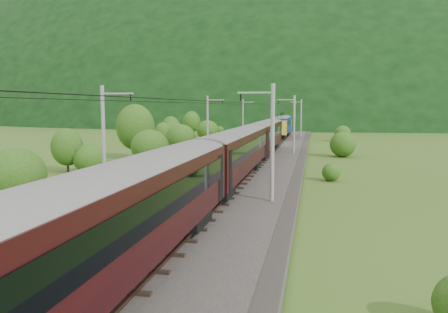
# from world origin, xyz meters

# --- Properties ---
(ground) EXTENTS (600.00, 600.00, 0.00)m
(ground) POSITION_xyz_m (0.00, 0.00, 0.00)
(ground) COLOR #3C581B
(ground) RESTS_ON ground
(railbed) EXTENTS (14.00, 220.00, 0.30)m
(railbed) POSITION_xyz_m (0.00, 10.00, 0.15)
(railbed) COLOR #38332D
(railbed) RESTS_ON ground
(track_left) EXTENTS (2.40, 220.00, 0.27)m
(track_left) POSITION_xyz_m (-2.40, 10.00, 0.37)
(track_left) COLOR brown
(track_left) RESTS_ON railbed
(track_right) EXTENTS (2.40, 220.00, 0.27)m
(track_right) POSITION_xyz_m (2.40, 10.00, 0.37)
(track_right) COLOR brown
(track_right) RESTS_ON railbed
(catenary_left) EXTENTS (2.54, 192.28, 8.00)m
(catenary_left) POSITION_xyz_m (-6.12, 32.00, 4.50)
(catenary_left) COLOR gray
(catenary_left) RESTS_ON railbed
(catenary_right) EXTENTS (2.54, 192.28, 8.00)m
(catenary_right) POSITION_xyz_m (6.12, 32.00, 4.50)
(catenary_right) COLOR gray
(catenary_right) RESTS_ON railbed
(overhead_wires) EXTENTS (4.83, 198.00, 0.03)m
(overhead_wires) POSITION_xyz_m (0.00, 10.00, 7.10)
(overhead_wires) COLOR black
(overhead_wires) RESTS_ON ground
(mountain_main) EXTENTS (504.00, 360.00, 244.00)m
(mountain_main) POSITION_xyz_m (0.00, 260.00, 0.00)
(mountain_main) COLOR black
(mountain_main) RESTS_ON ground
(mountain_ridge) EXTENTS (336.00, 280.00, 132.00)m
(mountain_ridge) POSITION_xyz_m (-120.00, 300.00, 0.00)
(mountain_ridge) COLOR black
(mountain_ridge) RESTS_ON ground
(train) EXTENTS (3.01, 143.52, 5.23)m
(train) POSITION_xyz_m (2.40, -4.56, 3.56)
(train) COLOR black
(train) RESTS_ON ground
(hazard_post_near) EXTENTS (0.18, 0.18, 1.68)m
(hazard_post_near) POSITION_xyz_m (-0.42, 28.46, 1.14)
(hazard_post_near) COLOR red
(hazard_post_near) RESTS_ON railbed
(hazard_post_far) EXTENTS (0.18, 0.18, 1.71)m
(hazard_post_far) POSITION_xyz_m (0.39, 30.34, 1.16)
(hazard_post_far) COLOR red
(hazard_post_far) RESTS_ON railbed
(signal) EXTENTS (0.26, 0.26, 2.31)m
(signal) POSITION_xyz_m (-3.37, 62.68, 1.66)
(signal) COLOR black
(signal) RESTS_ON railbed
(vegetation_left) EXTENTS (12.74, 147.18, 7.09)m
(vegetation_left) POSITION_xyz_m (-14.03, 17.19, 2.48)
(vegetation_left) COLOR #244813
(vegetation_left) RESTS_ON ground
(vegetation_right) EXTENTS (7.48, 101.25, 3.09)m
(vegetation_right) POSITION_xyz_m (12.66, 22.06, 1.35)
(vegetation_right) COLOR #244813
(vegetation_right) RESTS_ON ground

